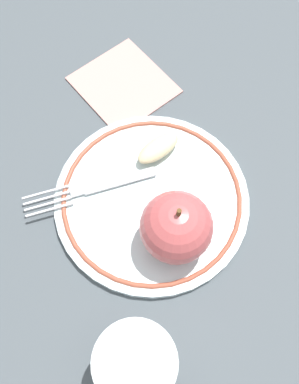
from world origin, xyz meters
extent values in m
plane|color=#454D52|center=(0.00, 0.00, 0.00)|extent=(2.00, 2.00, 0.00)
cylinder|color=silver|center=(0.00, 0.01, 0.01)|extent=(0.24, 0.24, 0.01)
torus|color=#9F4A34|center=(0.00, 0.01, 0.01)|extent=(0.22, 0.22, 0.01)
sphere|color=#C05151|center=(-0.01, -0.05, 0.05)|extent=(0.08, 0.08, 0.08)
cylinder|color=brown|center=(-0.01, -0.05, 0.10)|extent=(0.00, 0.00, 0.01)
ellipsoid|color=beige|center=(0.04, 0.06, 0.02)|extent=(0.06, 0.03, 0.02)
cube|color=silver|center=(-0.02, 0.05, 0.02)|extent=(0.09, 0.04, 0.00)
cube|color=silver|center=(-0.07, 0.07, 0.02)|extent=(0.02, 0.01, 0.00)
cube|color=silver|center=(-0.10, 0.09, 0.02)|extent=(0.06, 0.02, 0.00)
cube|color=silver|center=(-0.11, 0.08, 0.02)|extent=(0.06, 0.02, 0.00)
cube|color=silver|center=(-0.11, 0.07, 0.02)|extent=(0.06, 0.02, 0.00)
cube|color=silver|center=(-0.11, 0.07, 0.02)|extent=(0.06, 0.02, 0.00)
cylinder|color=silver|center=(-0.12, -0.14, 0.05)|extent=(0.08, 0.08, 0.09)
cube|color=tan|center=(0.07, 0.18, 0.00)|extent=(0.13, 0.13, 0.01)
camera|label=1|loc=(-0.12, -0.16, 0.50)|focal=40.00mm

